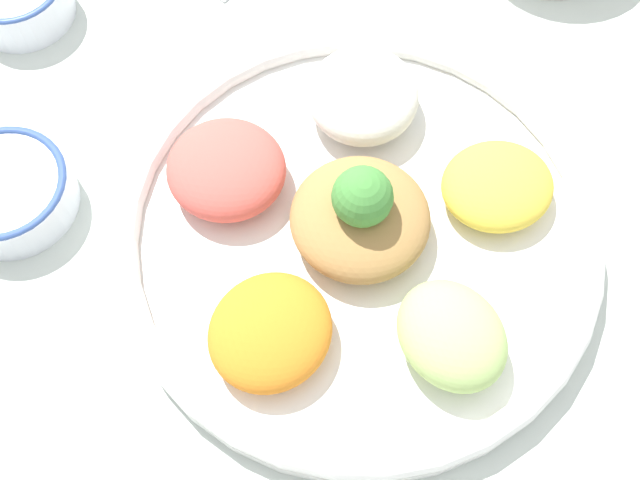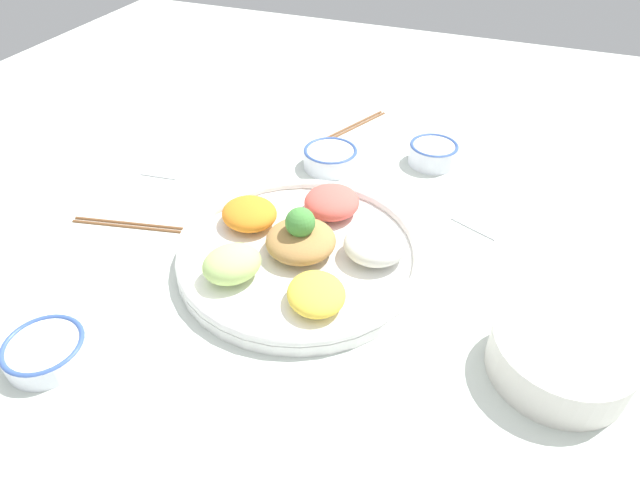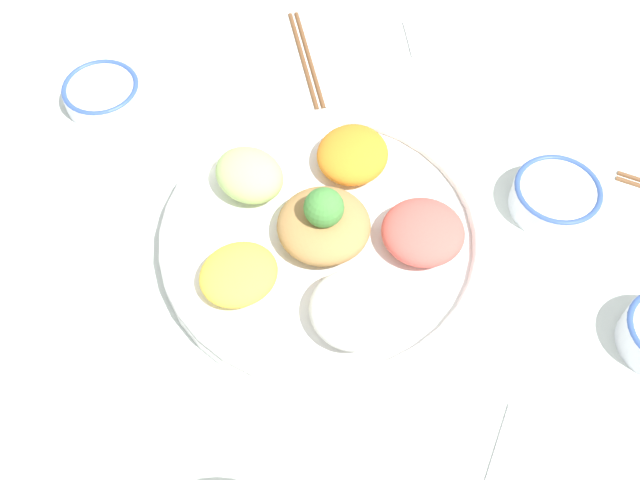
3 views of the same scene
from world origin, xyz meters
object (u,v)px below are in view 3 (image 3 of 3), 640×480
object	(u,v)px
serving_spoon_main	(492,476)
serving_spoon_extra	(405,20)
rice_bowl_blue	(554,196)
salad_platter	(325,234)
chopsticks_pair_near	(305,58)
sauce_bowl_red	(101,93)

from	to	relation	value
serving_spoon_main	serving_spoon_extra	bearing A→B (deg)	27.30
rice_bowl_blue	serving_spoon_extra	distance (m)	0.40
salad_platter	serving_spoon_extra	xyz separation A→B (m)	(0.13, 0.42, -0.02)
salad_platter	serving_spoon_extra	world-z (taller)	salad_platter
rice_bowl_blue	chopsticks_pair_near	xyz separation A→B (m)	(-0.33, 0.27, -0.02)
salad_platter	rice_bowl_blue	size ratio (longest dim) A/B	3.64
sauce_bowl_red	chopsticks_pair_near	size ratio (longest dim) A/B	0.53
sauce_bowl_red	rice_bowl_blue	bearing A→B (deg)	-16.85
sauce_bowl_red	chopsticks_pair_near	world-z (taller)	sauce_bowl_red
serving_spoon_extra	serving_spoon_main	bearing A→B (deg)	-2.92
sauce_bowl_red	serving_spoon_main	bearing A→B (deg)	-47.42
salad_platter	chopsticks_pair_near	bearing A→B (deg)	94.77
rice_bowl_blue	serving_spoon_main	world-z (taller)	rice_bowl_blue
rice_bowl_blue	chopsticks_pair_near	world-z (taller)	rice_bowl_blue
serving_spoon_main	rice_bowl_blue	bearing A→B (deg)	4.50
rice_bowl_blue	serving_spoon_extra	bearing A→B (deg)	115.10
rice_bowl_blue	chopsticks_pair_near	distance (m)	0.43
salad_platter	serving_spoon_extra	distance (m)	0.44
rice_bowl_blue	serving_spoon_extra	world-z (taller)	rice_bowl_blue
rice_bowl_blue	sauce_bowl_red	bearing A→B (deg)	163.15
chopsticks_pair_near	serving_spoon_main	size ratio (longest dim) A/B	1.57
salad_platter	chopsticks_pair_near	size ratio (longest dim) A/B	1.98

